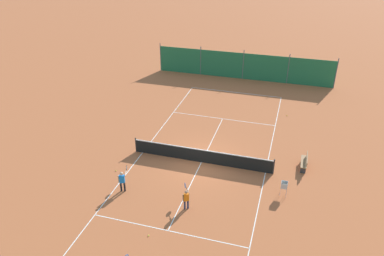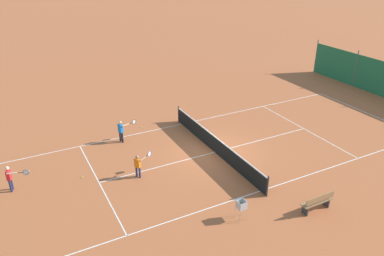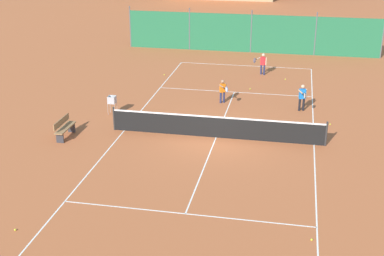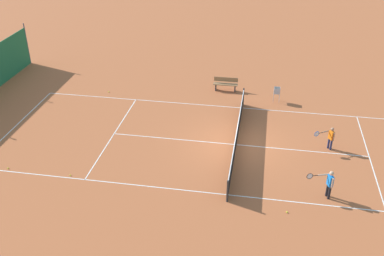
{
  "view_description": "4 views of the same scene",
  "coord_description": "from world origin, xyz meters",
  "px_view_note": "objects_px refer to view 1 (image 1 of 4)",
  "views": [
    {
      "loc": [
        -5.11,
        19.46,
        13.48
      ],
      "look_at": [
        1.24,
        -2.06,
        1.24
      ],
      "focal_mm": 35.0,
      "sensor_mm": 36.0,
      "label": 1
    },
    {
      "loc": [
        -15.26,
        9.36,
        10.05
      ],
      "look_at": [
        0.91,
        0.93,
        1.29
      ],
      "focal_mm": 35.0,
      "sensor_mm": 36.0,
      "label": 2
    },
    {
      "loc": [
        3.08,
        -20.85,
        8.86
      ],
      "look_at": [
        -0.62,
        -2.17,
        1.24
      ],
      "focal_mm": 50.0,
      "sensor_mm": 36.0,
      "label": 3
    },
    {
      "loc": [
        19.26,
        1.07,
        11.89
      ],
      "look_at": [
        1.23,
        -2.05,
        1.46
      ],
      "focal_mm": 42.0,
      "sensor_mm": 36.0,
      "label": 4
    }
  ],
  "objects_px": {
    "tennis_ball_far_corner": "(116,171)",
    "tennis_ball_by_net_right": "(149,236)",
    "tennis_ball_alley_left": "(189,94)",
    "ball_hopper": "(284,186)",
    "courtside_bench": "(305,162)",
    "player_near_baseline": "(122,180)",
    "tennis_net": "(202,156)",
    "tennis_ball_mid_court": "(178,108)",
    "tennis_ball_alley_right": "(287,115)",
    "player_far_baseline": "(186,198)"
  },
  "relations": [
    {
      "from": "tennis_ball_mid_court",
      "to": "tennis_ball_far_corner",
      "type": "bearing_deg",
      "value": 84.55
    },
    {
      "from": "player_far_baseline",
      "to": "tennis_ball_mid_court",
      "type": "height_order",
      "value": "player_far_baseline"
    },
    {
      "from": "tennis_net",
      "to": "player_near_baseline",
      "type": "bearing_deg",
      "value": 49.07
    },
    {
      "from": "courtside_bench",
      "to": "tennis_ball_far_corner",
      "type": "bearing_deg",
      "value": 18.21
    },
    {
      "from": "tennis_ball_far_corner",
      "to": "tennis_ball_by_net_right",
      "type": "relative_size",
      "value": 1.0
    },
    {
      "from": "tennis_ball_alley_left",
      "to": "tennis_ball_by_net_right",
      "type": "bearing_deg",
      "value": 100.23
    },
    {
      "from": "tennis_ball_mid_court",
      "to": "ball_hopper",
      "type": "bearing_deg",
      "value": 135.45
    },
    {
      "from": "tennis_net",
      "to": "tennis_ball_by_net_right",
      "type": "height_order",
      "value": "tennis_net"
    },
    {
      "from": "tennis_ball_far_corner",
      "to": "tennis_ball_by_net_right",
      "type": "xyz_separation_m",
      "value": [
        -4.06,
        4.57,
        0.0
      ]
    },
    {
      "from": "ball_hopper",
      "to": "player_near_baseline",
      "type": "bearing_deg",
      "value": 13.78
    },
    {
      "from": "tennis_ball_far_corner",
      "to": "tennis_ball_by_net_right",
      "type": "distance_m",
      "value": 6.11
    },
    {
      "from": "ball_hopper",
      "to": "tennis_ball_mid_court",
      "type": "bearing_deg",
      "value": -44.55
    },
    {
      "from": "tennis_ball_alley_right",
      "to": "courtside_bench",
      "type": "xyz_separation_m",
      "value": [
        -1.51,
        7.13,
        0.42
      ]
    },
    {
      "from": "tennis_ball_by_net_right",
      "to": "ball_hopper",
      "type": "relative_size",
      "value": 0.07
    },
    {
      "from": "tennis_net",
      "to": "player_near_baseline",
      "type": "distance_m",
      "value": 5.42
    },
    {
      "from": "player_near_baseline",
      "to": "tennis_ball_by_net_right",
      "type": "distance_m",
      "value": 4.09
    },
    {
      "from": "tennis_ball_far_corner",
      "to": "tennis_ball_by_net_right",
      "type": "height_order",
      "value": "same"
    },
    {
      "from": "tennis_ball_alley_right",
      "to": "courtside_bench",
      "type": "height_order",
      "value": "courtside_bench"
    },
    {
      "from": "tennis_net",
      "to": "tennis_ball_alley_right",
      "type": "relative_size",
      "value": 139.09
    },
    {
      "from": "player_near_baseline",
      "to": "tennis_ball_mid_court",
      "type": "distance_m",
      "value": 11.28
    },
    {
      "from": "tennis_ball_far_corner",
      "to": "courtside_bench",
      "type": "bearing_deg",
      "value": -161.79
    },
    {
      "from": "player_near_baseline",
      "to": "ball_hopper",
      "type": "bearing_deg",
      "value": -166.22
    },
    {
      "from": "player_far_baseline",
      "to": "courtside_bench",
      "type": "height_order",
      "value": "player_far_baseline"
    },
    {
      "from": "player_near_baseline",
      "to": "tennis_ball_mid_court",
      "type": "height_order",
      "value": "player_near_baseline"
    },
    {
      "from": "tennis_ball_far_corner",
      "to": "player_far_baseline",
      "type": "bearing_deg",
      "value": 158.48
    },
    {
      "from": "tennis_net",
      "to": "ball_hopper",
      "type": "distance_m",
      "value": 5.63
    },
    {
      "from": "tennis_ball_mid_court",
      "to": "tennis_ball_far_corner",
      "type": "relative_size",
      "value": 1.0
    },
    {
      "from": "tennis_ball_by_net_right",
      "to": "tennis_net",
      "type": "bearing_deg",
      "value": -96.44
    },
    {
      "from": "player_near_baseline",
      "to": "tennis_ball_by_net_right",
      "type": "height_order",
      "value": "player_near_baseline"
    },
    {
      "from": "tennis_ball_alley_left",
      "to": "tennis_ball_mid_court",
      "type": "xyz_separation_m",
      "value": [
        0.03,
        3.05,
        0.0
      ]
    },
    {
      "from": "tennis_net",
      "to": "player_near_baseline",
      "type": "relative_size",
      "value": 6.98
    },
    {
      "from": "tennis_net",
      "to": "tennis_ball_far_corner",
      "type": "distance_m",
      "value": 5.45
    },
    {
      "from": "player_near_baseline",
      "to": "tennis_ball_alley_left",
      "type": "xyz_separation_m",
      "value": [
        0.35,
        -14.3,
        -0.73
      ]
    },
    {
      "from": "tennis_ball_mid_court",
      "to": "courtside_bench",
      "type": "xyz_separation_m",
      "value": [
        -10.28,
        5.93,
        0.42
      ]
    },
    {
      "from": "tennis_net",
      "to": "tennis_ball_by_net_right",
      "type": "distance_m",
      "value": 7.08
    },
    {
      "from": "tennis_ball_alley_left",
      "to": "tennis_ball_by_net_right",
      "type": "height_order",
      "value": "same"
    },
    {
      "from": "tennis_ball_far_corner",
      "to": "tennis_ball_alley_left",
      "type": "bearing_deg",
      "value": -94.27
    },
    {
      "from": "tennis_ball_alley_left",
      "to": "ball_hopper",
      "type": "distance_m",
      "value": 15.24
    },
    {
      "from": "player_near_baseline",
      "to": "tennis_ball_alley_left",
      "type": "height_order",
      "value": "player_near_baseline"
    },
    {
      "from": "tennis_ball_alley_left",
      "to": "ball_hopper",
      "type": "bearing_deg",
      "value": 127.16
    },
    {
      "from": "tennis_ball_far_corner",
      "to": "courtside_bench",
      "type": "height_order",
      "value": "courtside_bench"
    },
    {
      "from": "tennis_net",
      "to": "tennis_ball_alley_right",
      "type": "xyz_separation_m",
      "value": [
        -4.84,
        -8.36,
        -0.47
      ]
    },
    {
      "from": "tennis_net",
      "to": "ball_hopper",
      "type": "xyz_separation_m",
      "value": [
        -5.29,
        1.92,
        0.15
      ]
    },
    {
      "from": "courtside_bench",
      "to": "player_near_baseline",
      "type": "bearing_deg",
      "value": 28.28
    },
    {
      "from": "ball_hopper",
      "to": "player_far_baseline",
      "type": "bearing_deg",
      "value": 27.73
    },
    {
      "from": "courtside_bench",
      "to": "tennis_ball_alley_right",
      "type": "bearing_deg",
      "value": -78.05
    },
    {
      "from": "tennis_ball_mid_court",
      "to": "tennis_net",
      "type": "bearing_deg",
      "value": 118.78
    },
    {
      "from": "tennis_net",
      "to": "tennis_ball_alley_left",
      "type": "distance_m",
      "value": 10.94
    },
    {
      "from": "tennis_net",
      "to": "player_far_baseline",
      "type": "bearing_deg",
      "value": 94.7
    },
    {
      "from": "ball_hopper",
      "to": "tennis_ball_by_net_right",
      "type": "bearing_deg",
      "value": 39.94
    }
  ]
}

